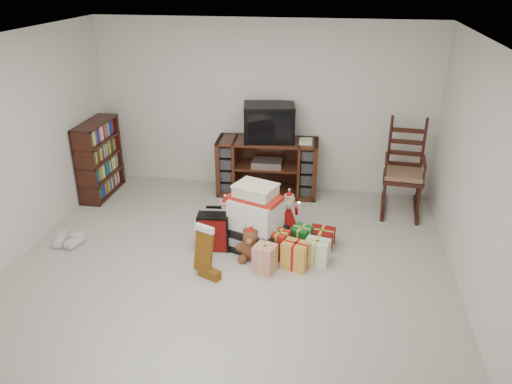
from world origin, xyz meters
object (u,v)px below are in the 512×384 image
gift_pile (256,222)px  sneaker_pair (68,242)px  crt_television (269,122)px  tv_stand (267,167)px  bookshelf (100,160)px  mrs_claus_figurine (226,222)px  gift_cluster (297,249)px  rocking_chair (402,178)px  teddy_bear (251,246)px  santa_figurine (289,214)px  red_suitcase (214,232)px

gift_pile → sneaker_pair: gift_pile is taller
sneaker_pair → crt_television: size_ratio=0.44×
tv_stand → bookshelf: size_ratio=1.34×
mrs_claus_figurine → gift_cluster: (0.92, -0.31, -0.10)m
bookshelf → gift_pile: size_ratio=1.35×
rocking_chair → teddy_bear: (-1.84, -1.69, -0.28)m
sneaker_pair → tv_stand: bearing=42.1°
teddy_bear → sneaker_pair: 2.28m
teddy_bear → santa_figurine: size_ratio=0.71×
bookshelf → gift_cluster: bookshelf is taller
tv_stand → sneaker_pair: 2.95m
gift_pile → gift_cluster: 0.58m
gift_pile → gift_cluster: size_ratio=0.79×
tv_stand → mrs_claus_figurine: tv_stand is taller
bookshelf → gift_pile: 2.81m
tv_stand → gift_pile: (0.10, -1.64, -0.06)m
teddy_bear → sneaker_pair: size_ratio=1.15×
tv_stand → mrs_claus_figurine: 1.51m
gift_cluster → santa_figurine: bearing=104.2°
gift_pile → red_suitcase: 0.52m
rocking_chair → gift_cluster: rocking_chair is taller
rocking_chair → sneaker_pair: (-4.11, -1.76, -0.41)m
santa_figurine → crt_television: (-0.43, 1.09, 0.88)m
mrs_claus_figurine → sneaker_pair: mrs_claus_figurine is taller
crt_television → teddy_bear: bearing=-97.6°
gift_pile → sneaker_pair: (-2.29, -0.31, -0.31)m
gift_pile → teddy_bear: size_ratio=2.08×
rocking_chair → gift_pile: rocking_chair is taller
bookshelf → sneaker_pair: (0.24, -1.51, -0.49)m
red_suitcase → teddy_bear: red_suitcase is taller
rocking_chair → santa_figurine: rocking_chair is taller
crt_television → tv_stand: bearing=-148.8°
tv_stand → gift_cluster: 1.90m
gift_pile → mrs_claus_figurine: 0.46m
gift_pile → crt_television: bearing=113.6°
tv_stand → rocking_chair: 1.93m
bookshelf → teddy_bear: size_ratio=2.81×
mrs_claus_figurine → sneaker_pair: bearing=-165.7°
rocking_chair → santa_figurine: bearing=-144.0°
santa_figurine → bookshelf: bearing=167.4°
santa_figurine → rocking_chair: bearing=31.1°
crt_television → rocking_chair: bearing=-15.8°
tv_stand → rocking_chair: (1.92, -0.18, 0.04)m
rocking_chair → gift_pile: size_ratio=1.62×
teddy_bear → tv_stand: bearing=92.7°
rocking_chair → gift_pile: bearing=-136.5°
teddy_bear → gift_cluster: bearing=10.3°
bookshelf → gift_cluster: 3.36m
red_suitcase → sneaker_pair: bearing=-178.9°
rocking_chair → red_suitcase: (-2.32, -1.54, -0.22)m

